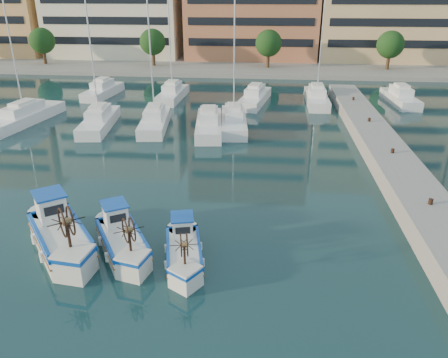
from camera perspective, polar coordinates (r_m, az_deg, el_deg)
ground at (r=20.13m, az=-7.27°, el=-12.37°), size 300.00×300.00×0.00m
quay at (r=27.79m, az=23.88°, el=-2.26°), size 3.00×60.00×1.20m
yacht_marina at (r=45.44m, az=-3.43°, el=9.22°), size 40.77×21.13×11.50m
fishing_boat_a at (r=22.74m, az=-20.67°, el=-6.64°), size 4.73×5.22×3.25m
fishing_boat_b at (r=21.78m, az=-13.23°, el=-7.48°), size 3.68×4.47×2.72m
fishing_boat_c at (r=20.61m, az=-5.28°, el=-9.08°), size 2.37×4.01×2.43m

